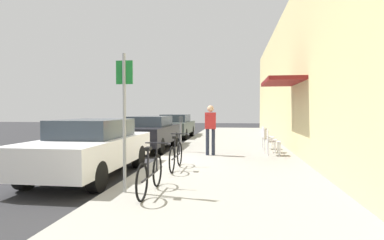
# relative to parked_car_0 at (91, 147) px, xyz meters

# --- Properties ---
(ground_plane) EXTENTS (60.00, 60.00, 0.00)m
(ground_plane) POSITION_rel_parked_car_0_xyz_m (1.10, 2.06, -0.74)
(ground_plane) COLOR #2D2D30
(sidewalk_slab) EXTENTS (4.50, 32.00, 0.12)m
(sidewalk_slab) POSITION_rel_parked_car_0_xyz_m (3.35, 4.06, -0.68)
(sidewalk_slab) COLOR #9E9B93
(sidewalk_slab) RESTS_ON ground_plane
(building_facade) EXTENTS (1.40, 32.00, 5.95)m
(building_facade) POSITION_rel_parked_car_0_xyz_m (5.75, 4.06, 2.23)
(building_facade) COLOR beige
(building_facade) RESTS_ON ground_plane
(parked_car_0) EXTENTS (1.80, 4.40, 1.43)m
(parked_car_0) POSITION_rel_parked_car_0_xyz_m (0.00, 0.00, 0.00)
(parked_car_0) COLOR silver
(parked_car_0) RESTS_ON ground_plane
(parked_car_1) EXTENTS (1.80, 4.40, 1.40)m
(parked_car_1) POSITION_rel_parked_car_0_xyz_m (0.00, 5.33, -0.00)
(parked_car_1) COLOR black
(parked_car_1) RESTS_ON ground_plane
(parked_car_2) EXTENTS (1.80, 4.40, 1.39)m
(parked_car_2) POSITION_rel_parked_car_0_xyz_m (0.00, 11.01, -0.01)
(parked_car_2) COLOR #47514C
(parked_car_2) RESTS_ON ground_plane
(parking_meter) EXTENTS (0.12, 0.10, 1.32)m
(parking_meter) POSITION_rel_parked_car_0_xyz_m (1.55, 4.06, 0.14)
(parking_meter) COLOR slate
(parking_meter) RESTS_ON sidewalk_slab
(street_sign) EXTENTS (0.32, 0.06, 2.60)m
(street_sign) POSITION_rel_parked_car_0_xyz_m (1.50, -1.73, 0.90)
(street_sign) COLOR gray
(street_sign) RESTS_ON sidewalk_slab
(bicycle_0) EXTENTS (0.46, 1.71, 0.90)m
(bicycle_0) POSITION_rel_parked_car_0_xyz_m (2.00, -1.75, -0.26)
(bicycle_0) COLOR black
(bicycle_0) RESTS_ON sidewalk_slab
(bicycle_1) EXTENTS (0.46, 1.71, 0.90)m
(bicycle_1) POSITION_rel_parked_car_0_xyz_m (2.03, 0.66, -0.26)
(bicycle_1) COLOR black
(bicycle_1) RESTS_ON sidewalk_slab
(cafe_chair_0) EXTENTS (0.45, 0.45, 0.87)m
(cafe_chair_0) POSITION_rel_parked_car_0_xyz_m (4.77, 3.57, -0.12)
(cafe_chair_0) COLOR silver
(cafe_chair_0) RESTS_ON sidewalk_slab
(cafe_chair_1) EXTENTS (0.56, 0.56, 0.87)m
(cafe_chair_1) POSITION_rel_parked_car_0_xyz_m (4.77, 4.35, -0.12)
(cafe_chair_1) COLOR silver
(cafe_chair_1) RESTS_ON sidewalk_slab
(cafe_chair_2) EXTENTS (0.48, 0.48, 0.87)m
(cafe_chair_2) POSITION_rel_parked_car_0_xyz_m (4.77, 5.34, -0.12)
(cafe_chair_2) COLOR silver
(cafe_chair_2) RESTS_ON sidewalk_slab
(pedestrian_standing) EXTENTS (0.36, 0.22, 1.70)m
(pedestrian_standing) POSITION_rel_parked_car_0_xyz_m (2.71, 3.31, 0.38)
(pedestrian_standing) COLOR #232838
(pedestrian_standing) RESTS_ON sidewalk_slab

